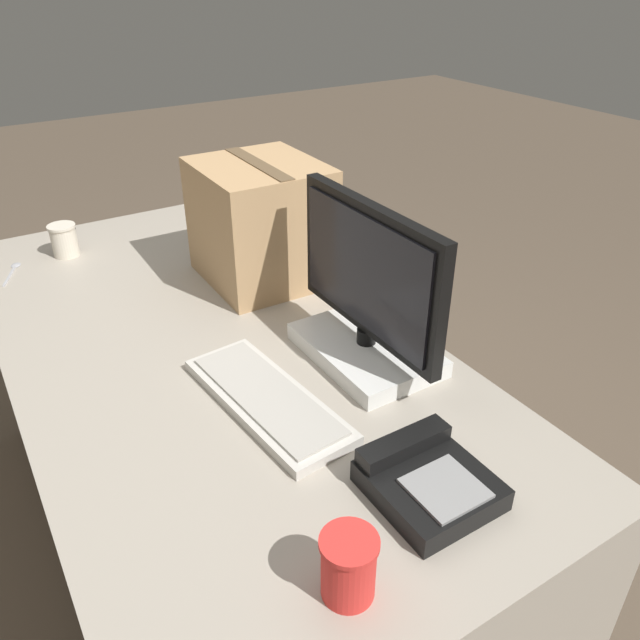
% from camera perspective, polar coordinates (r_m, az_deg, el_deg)
% --- Properties ---
extents(ground_plane, '(12.00, 12.00, 0.00)m').
position_cam_1_polar(ground_plane, '(2.04, -8.14, -19.70)').
color(ground_plane, brown).
extents(office_desk, '(1.80, 0.90, 0.75)m').
position_cam_1_polar(office_desk, '(1.76, -9.04, -11.88)').
color(office_desk, '#A89E8E').
rests_on(office_desk, ground_plane).
extents(monitor, '(0.47, 0.23, 0.37)m').
position_cam_1_polar(monitor, '(1.37, 4.35, 1.49)').
color(monitor, white).
rests_on(monitor, office_desk).
extents(keyboard, '(0.44, 0.20, 0.03)m').
position_cam_1_polar(keyboard, '(1.30, -4.69, -7.16)').
color(keyboard, beige).
rests_on(keyboard, office_desk).
extents(desk_phone, '(0.20, 0.19, 0.07)m').
position_cam_1_polar(desk_phone, '(1.12, 9.74, -14.22)').
color(desk_phone, black).
rests_on(desk_phone, office_desk).
extents(paper_cup_left, '(0.08, 0.08, 0.10)m').
position_cam_1_polar(paper_cup_left, '(2.06, -22.36, 6.77)').
color(paper_cup_left, beige).
rests_on(paper_cup_left, office_desk).
extents(paper_cup_right, '(0.09, 0.09, 0.11)m').
position_cam_1_polar(paper_cup_right, '(0.95, 2.62, -21.58)').
color(paper_cup_right, red).
rests_on(paper_cup_right, office_desk).
extents(spoon, '(0.15, 0.07, 0.00)m').
position_cam_1_polar(spoon, '(2.04, -26.25, 4.14)').
color(spoon, '#B2B2B7').
rests_on(spoon, office_desk).
extents(cardboard_box, '(0.34, 0.32, 0.33)m').
position_cam_1_polar(cardboard_box, '(1.74, -5.42, 8.86)').
color(cardboard_box, tan).
rests_on(cardboard_box, office_desk).
extents(pen_marker, '(0.13, 0.08, 0.01)m').
position_cam_1_polar(pen_marker, '(2.20, -22.07, 7.07)').
color(pen_marker, black).
rests_on(pen_marker, office_desk).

